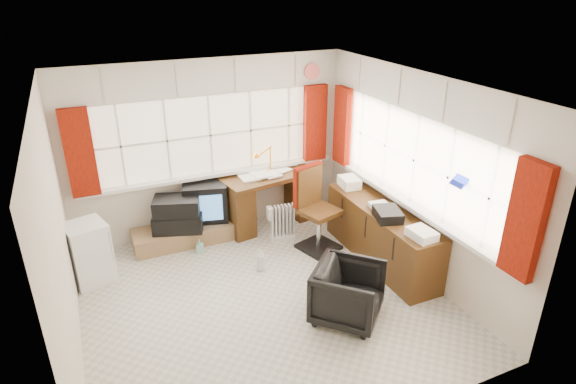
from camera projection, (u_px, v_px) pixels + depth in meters
name	position (u px, v px, depth m)	size (l,w,h in m)	color
ground	(265.00, 300.00, 5.65)	(4.00, 4.00, 0.00)	beige
room_walls	(262.00, 183.00, 5.03)	(4.00, 4.00, 4.00)	beige
window_back	(213.00, 170.00, 6.88)	(3.70, 0.12, 3.60)	#FBE4C6
window_right	(408.00, 199.00, 5.99)	(0.12, 3.70, 3.60)	#FBE4C6
curtains	(303.00, 149.00, 6.17)	(3.83, 3.83, 1.15)	#991708
overhead_cabinets	(306.00, 85.00, 5.91)	(3.98, 3.98, 0.48)	silver
desk	(268.00, 196.00, 7.25)	(1.50, 0.92, 0.85)	#553014
desk_lamp	(270.00, 153.00, 7.07)	(0.16, 0.14, 0.41)	orange
task_chair	(313.00, 205.00, 6.56)	(0.62, 0.64, 1.18)	black
office_chair	(348.00, 293.00, 5.23)	(0.70, 0.72, 0.65)	black
radiator	(282.00, 225.00, 6.88)	(0.37, 0.18, 0.53)	white
credenza	(381.00, 234.00, 6.30)	(0.50, 2.00, 0.85)	#553014
file_tray	(388.00, 214.00, 5.88)	(0.29, 0.38, 0.13)	black
tv_bench	(184.00, 235.00, 6.82)	(1.40, 0.50, 0.25)	#966E4B
crt_tv	(205.00, 200.00, 6.94)	(0.73, 0.69, 0.56)	black
hifi_stack	(178.00, 214.00, 6.62)	(0.77, 0.61, 0.48)	black
mini_fridge	(89.00, 253.00, 5.88)	(0.56, 0.56, 0.78)	white
spray_bottle_a	(260.00, 260.00, 6.17)	(0.11, 0.11, 0.29)	silver
spray_bottle_b	(200.00, 246.00, 6.59)	(0.09, 0.09, 0.19)	#88CBBD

